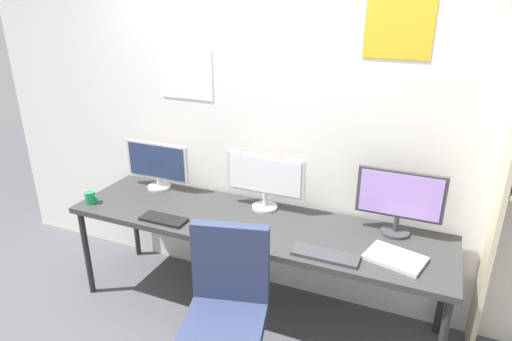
# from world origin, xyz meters

# --- Properties ---
(wall_back) EXTENTS (4.99, 0.11, 2.60)m
(wall_back) POSITION_xyz_m (0.00, 1.02, 1.30)
(wall_back) COLOR silver
(wall_back) RESTS_ON ground_plane
(desk) EXTENTS (2.59, 0.68, 0.74)m
(desk) POSITION_xyz_m (0.00, 0.60, 0.69)
(desk) COLOR #333333
(desk) RESTS_ON ground_plane
(office_chair) EXTENTS (0.53, 0.54, 0.99)m
(office_chair) POSITION_xyz_m (0.12, -0.04, 0.40)
(office_chair) COLOR #2D2D33
(office_chair) RESTS_ON ground_plane
(monitor_left) EXTENTS (0.54, 0.18, 0.37)m
(monitor_left) POSITION_xyz_m (-0.90, 0.81, 0.94)
(monitor_left) COLOR silver
(monitor_left) RESTS_ON desk
(monitor_center) EXTENTS (0.57, 0.18, 0.40)m
(monitor_center) POSITION_xyz_m (0.00, 0.81, 0.97)
(monitor_center) COLOR silver
(monitor_center) RESTS_ON desk
(monitor_right) EXTENTS (0.53, 0.18, 0.43)m
(monitor_right) POSITION_xyz_m (0.90, 0.81, 0.98)
(monitor_right) COLOR #38383D
(monitor_right) RESTS_ON desk
(keyboard_left) EXTENTS (0.32, 0.13, 0.02)m
(keyboard_left) POSITION_xyz_m (-0.56, 0.37, 0.75)
(keyboard_left) COLOR black
(keyboard_left) RESTS_ON desk
(keyboard_right) EXTENTS (0.39, 0.13, 0.02)m
(keyboard_right) POSITION_xyz_m (0.56, 0.37, 0.75)
(keyboard_right) COLOR #38383D
(keyboard_right) RESTS_ON desk
(computer_mouse) EXTENTS (0.06, 0.10, 0.03)m
(computer_mouse) POSITION_xyz_m (-0.12, 0.43, 0.76)
(computer_mouse) COLOR silver
(computer_mouse) RESTS_ON desk
(laptop_closed) EXTENTS (0.37, 0.29, 0.02)m
(laptop_closed) POSITION_xyz_m (0.94, 0.49, 0.75)
(laptop_closed) COLOR silver
(laptop_closed) RESTS_ON desk
(coffee_mug) EXTENTS (0.11, 0.08, 0.09)m
(coffee_mug) POSITION_xyz_m (-1.20, 0.39, 0.79)
(coffee_mug) COLOR #1E8C4C
(coffee_mug) RESTS_ON desk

